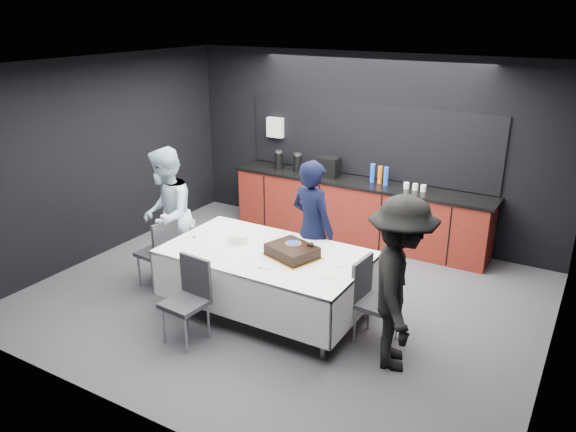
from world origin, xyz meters
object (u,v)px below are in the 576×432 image
object	(u,v)px
chair_near	(189,293)
person_center	(312,229)
plate_stack	(238,238)
person_right	(399,284)
champagne_flute	(193,225)
person_left	(167,215)
cake_assembly	(292,251)
chair_right	(371,295)
party_table	(266,262)
chair_left	(161,248)

from	to	relation	value
chair_near	person_center	world-z (taller)	person_center
plate_stack	person_right	bearing A→B (deg)	-7.45
champagne_flute	person_left	world-z (taller)	person_left
person_left	cake_assembly	bearing A→B (deg)	55.65
chair_near	chair_right	bearing A→B (deg)	29.63
party_table	plate_stack	xyz separation A→B (m)	(-0.43, 0.06, 0.19)
chair_left	champagne_flute	bearing A→B (deg)	4.99
chair_left	chair_right	distance (m)	2.78
plate_stack	person_left	size ratio (longest dim) A/B	0.13
chair_left	person_right	distance (m)	3.18
chair_left	person_center	size ratio (longest dim) A/B	0.54
chair_right	person_center	size ratio (longest dim) A/B	0.54
party_table	chair_left	bearing A→B (deg)	-175.01
party_table	person_center	xyz separation A→B (m)	(0.22, 0.70, 0.22)
party_table	person_left	bearing A→B (deg)	175.63
champagne_flute	person_left	bearing A→B (deg)	161.38
person_center	person_left	size ratio (longest dim) A/B	0.98
cake_assembly	plate_stack	bearing A→B (deg)	177.01
cake_assembly	plate_stack	xyz separation A→B (m)	(-0.76, 0.04, -0.02)
chair_left	chair_near	bearing A→B (deg)	-34.44
person_center	person_left	distance (m)	1.91
party_table	champagne_flute	distance (m)	1.03
plate_stack	champagne_flute	world-z (taller)	champagne_flute
chair_near	party_table	bearing A→B (deg)	64.97
party_table	chair_near	xyz separation A→B (m)	(-0.41, -0.88, -0.11)
champagne_flute	chair_left	size ratio (longest dim) A/B	0.24
chair_left	chair_near	world-z (taller)	same
party_table	plate_stack	distance (m)	0.47
party_table	person_left	distance (m)	1.62
cake_assembly	chair_right	xyz separation A→B (m)	(0.93, 0.05, -0.31)
champagne_flute	chair_right	xyz separation A→B (m)	(2.25, 0.16, -0.40)
plate_stack	chair_right	xyz separation A→B (m)	(1.70, 0.01, -0.30)
chair_right	person_left	distance (m)	2.88
chair_near	person_center	distance (m)	1.74
party_table	cake_assembly	size ratio (longest dim) A/B	3.49
party_table	chair_near	size ratio (longest dim) A/B	2.51
party_table	person_left	world-z (taller)	person_left
cake_assembly	chair_right	bearing A→B (deg)	3.07
party_table	chair_near	world-z (taller)	chair_near
cake_assembly	person_right	bearing A→B (deg)	-9.97
cake_assembly	plate_stack	size ratio (longest dim) A/B	2.98
cake_assembly	champagne_flute	xyz separation A→B (m)	(-1.31, -0.11, 0.09)
cake_assembly	champagne_flute	size ratio (longest dim) A/B	2.97
chair_right	person_right	world-z (taller)	person_right
person_center	person_left	world-z (taller)	person_left
cake_assembly	chair_right	world-z (taller)	cake_assembly
party_table	chair_left	distance (m)	1.51
chair_right	chair_near	bearing A→B (deg)	-150.37
cake_assembly	person_left	distance (m)	1.93
chair_near	person_left	distance (m)	1.59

